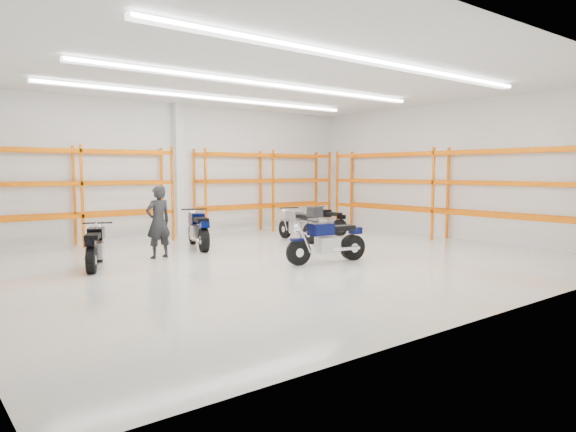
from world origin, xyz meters
TOP-DOWN VIEW (x-y plane):
  - ground at (0.00, 0.00)m, footprint 14.00×14.00m
  - room_shell at (0.00, 0.03)m, footprint 14.02×12.02m
  - motorcycle_main at (0.68, -1.01)m, footprint 2.18×0.80m
  - motorcycle_back_a at (-4.12, 1.70)m, footprint 1.03×1.93m
  - motorcycle_back_b at (-0.79, 2.99)m, footprint 0.97×2.22m
  - motorcycle_back_c at (2.49, 2.34)m, footprint 0.71×2.22m
  - motorcycle_back_d at (4.45, 3.23)m, footprint 0.64×1.94m
  - standing_man at (-2.37, 2.15)m, footprint 0.73×0.53m
  - structural_column at (0.00, 5.82)m, footprint 0.32×0.32m
  - pallet_racking_back_left at (-3.40, 5.48)m, footprint 5.67×0.87m
  - pallet_racking_back_right at (3.40, 5.48)m, footprint 5.67×0.87m
  - pallet_racking_side at (6.48, 0.00)m, footprint 0.87×9.07m

SIDE VIEW (x-z plane):
  - ground at x=0.00m, z-range 0.00..0.00m
  - motorcycle_back_d at x=4.45m, z-range -0.03..0.92m
  - motorcycle_back_a at x=-4.12m, z-range -0.03..0.98m
  - motorcycle_main at x=0.68m, z-range -0.03..1.04m
  - motorcycle_back_b at x=-0.79m, z-range -0.04..1.08m
  - motorcycle_back_c at x=2.49m, z-range -0.02..1.12m
  - standing_man at x=-2.37m, z-range 0.00..1.87m
  - pallet_racking_back_left at x=-3.40m, z-range 0.29..3.29m
  - pallet_racking_back_right at x=3.40m, z-range 0.29..3.29m
  - pallet_racking_side at x=6.48m, z-range 0.31..3.31m
  - structural_column at x=0.00m, z-range 0.00..4.50m
  - room_shell at x=0.00m, z-range 1.03..5.54m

